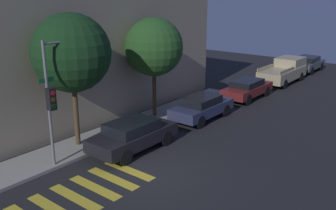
% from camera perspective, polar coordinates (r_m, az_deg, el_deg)
% --- Properties ---
extents(ground_plane, '(60.00, 60.00, 0.00)m').
position_cam_1_polar(ground_plane, '(15.55, -3.25, -10.45)').
color(ground_plane, black).
extents(sidewalk, '(26.00, 2.19, 0.14)m').
position_cam_1_polar(sidewalk, '(18.42, -13.28, -6.11)').
color(sidewalk, gray).
rests_on(sidewalk, ground).
extents(building_row, '(26.00, 6.00, 7.22)m').
position_cam_1_polar(building_row, '(21.08, -21.55, 6.13)').
color(building_row, gray).
rests_on(building_row, ground).
extents(crosswalk, '(5.05, 2.60, 0.00)m').
position_cam_1_polar(crosswalk, '(14.57, -12.50, -12.86)').
color(crosswalk, gold).
rests_on(crosswalk, ground).
extents(traffic_light_pole, '(2.35, 0.56, 5.35)m').
position_cam_1_polar(traffic_light_pole, '(15.77, -16.49, 2.82)').
color(traffic_light_pole, slate).
rests_on(traffic_light_pole, ground).
extents(sedan_near_corner, '(4.43, 1.86, 1.45)m').
position_cam_1_polar(sedan_near_corner, '(17.46, -5.37, -4.52)').
color(sedan_near_corner, black).
rests_on(sedan_near_corner, ground).
extents(sedan_middle, '(4.28, 1.79, 1.39)m').
position_cam_1_polar(sedan_middle, '(21.65, 5.16, -0.28)').
color(sedan_middle, '#2D3351').
rests_on(sedan_middle, ground).
extents(sedan_far_end, '(4.47, 1.75, 1.34)m').
position_cam_1_polar(sedan_far_end, '(26.31, 12.00, 2.50)').
color(sedan_far_end, maroon).
rests_on(sedan_far_end, ground).
extents(pickup_truck, '(5.41, 2.05, 1.87)m').
position_cam_1_polar(pickup_truck, '(31.91, 17.29, 5.02)').
color(pickup_truck, tan).
rests_on(pickup_truck, ground).
extents(sedan_tail_of_row, '(4.29, 1.87, 1.40)m').
position_cam_1_polar(sedan_tail_of_row, '(36.98, 20.48, 5.98)').
color(sedan_tail_of_row, '#4C5156').
rests_on(sedan_tail_of_row, ground).
extents(tree_near_corner, '(3.56, 3.56, 6.30)m').
position_cam_1_polar(tree_near_corner, '(17.32, -14.49, 7.67)').
color(tree_near_corner, '#4C3823').
rests_on(tree_near_corner, ground).
extents(tree_midblock, '(3.28, 3.28, 5.80)m').
position_cam_1_polar(tree_midblock, '(21.13, -2.17, 8.80)').
color(tree_midblock, '#42301E').
rests_on(tree_midblock, ground).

